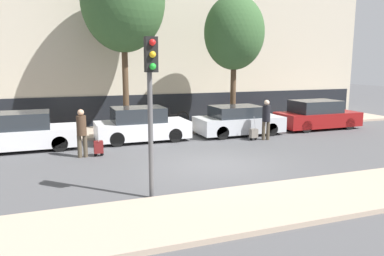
% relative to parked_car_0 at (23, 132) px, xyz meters
% --- Properties ---
extents(ground_plane, '(80.00, 80.00, 0.00)m').
position_rel_parked_car_0_xyz_m(ground_plane, '(6.05, -4.58, -0.68)').
color(ground_plane, '#4C4C4F').
extents(sidewalk_near, '(28.00, 2.50, 0.12)m').
position_rel_parked_car_0_xyz_m(sidewalk_near, '(6.05, -8.33, -0.62)').
color(sidewalk_near, tan).
rests_on(sidewalk_near, ground_plane).
extents(sidewalk_far, '(28.00, 3.00, 0.12)m').
position_rel_parked_car_0_xyz_m(sidewalk_far, '(6.05, 2.42, -0.62)').
color(sidewalk_far, tan).
rests_on(sidewalk_far, ground_plane).
extents(building_facade, '(28.00, 3.06, 13.58)m').
position_rel_parked_car_0_xyz_m(building_facade, '(6.05, 6.12, 6.10)').
color(building_facade, '#B7AD99').
rests_on(building_facade, ground_plane).
extents(parked_car_0, '(4.05, 1.79, 1.46)m').
position_rel_parked_car_0_xyz_m(parked_car_0, '(0.00, 0.00, 0.00)').
color(parked_car_0, silver).
rests_on(parked_car_0, ground_plane).
extents(parked_car_1, '(3.93, 1.81, 1.46)m').
position_rel_parked_car_0_xyz_m(parked_car_1, '(4.65, 0.10, -0.00)').
color(parked_car_1, silver).
rests_on(parked_car_1, ground_plane).
extents(parked_car_2, '(4.00, 1.87, 1.35)m').
position_rel_parked_car_0_xyz_m(parked_car_2, '(9.21, -0.06, -0.04)').
color(parked_car_2, '#B7BABF').
rests_on(parked_car_2, ground_plane).
extents(parked_car_3, '(4.19, 1.81, 1.45)m').
position_rel_parked_car_0_xyz_m(parked_car_3, '(13.74, 0.00, -0.00)').
color(parked_car_3, maroon).
rests_on(parked_car_3, ground_plane).
extents(pedestrian_left, '(0.35, 0.34, 1.72)m').
position_rel_parked_car_0_xyz_m(pedestrian_left, '(2.05, -2.03, 0.30)').
color(pedestrian_left, '#4C4233').
rests_on(pedestrian_left, ground_plane).
extents(trolley_left, '(0.34, 0.29, 1.10)m').
position_rel_parked_car_0_xyz_m(trolley_left, '(2.60, -2.06, -0.34)').
color(trolley_left, maroon).
rests_on(trolley_left, ground_plane).
extents(pedestrian_right, '(0.35, 0.34, 1.75)m').
position_rel_parked_car_0_xyz_m(pedestrian_right, '(9.78, -1.60, 0.32)').
color(pedestrian_right, '#4C4233').
rests_on(pedestrian_right, ground_plane).
extents(trolley_right, '(0.34, 0.29, 1.04)m').
position_rel_parked_car_0_xyz_m(trolley_right, '(9.23, -1.50, -0.37)').
color(trolley_right, slate).
rests_on(trolley_right, ground_plane).
extents(traffic_light, '(0.28, 0.47, 3.90)m').
position_rel_parked_car_0_xyz_m(traffic_light, '(3.35, -6.94, 2.10)').
color(traffic_light, '#515154').
rests_on(traffic_light, ground_plane).
extents(parked_bicycle, '(1.77, 0.06, 0.96)m').
position_rel_parked_car_0_xyz_m(parked_bicycle, '(6.92, 2.79, -0.19)').
color(parked_bicycle, black).
rests_on(parked_bicycle, sidewalk_far).
extents(bare_tree_near_crossing, '(3.83, 3.83, 8.35)m').
position_rel_parked_car_0_xyz_m(bare_tree_near_crossing, '(4.41, 2.21, 5.43)').
color(bare_tree_near_crossing, '#4C3826').
rests_on(bare_tree_near_crossing, sidewalk_far).
extents(bare_tree_down_street, '(2.98, 2.98, 6.49)m').
position_rel_parked_car_0_xyz_m(bare_tree_down_street, '(9.71, 1.52, 4.09)').
color(bare_tree_down_street, '#4C3826').
rests_on(bare_tree_down_street, sidewalk_far).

